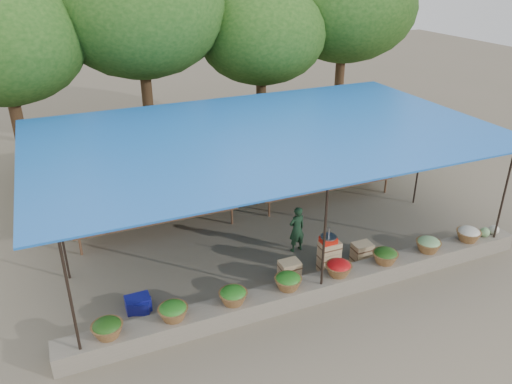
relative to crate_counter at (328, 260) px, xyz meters
name	(u,v)px	position (x,y,z in m)	size (l,w,h in m)	color
ground	(264,235)	(-0.66, 2.05, -0.31)	(60.00, 60.00, 0.00)	#6B624F
stone_curb	(317,288)	(-0.66, -0.70, -0.11)	(10.60, 0.55, 0.40)	#686453
stall_canopy	(264,136)	(-0.66, 2.11, 2.37)	(10.80, 6.60, 2.82)	black
produce_baskets	(314,275)	(-0.76, -0.70, 0.25)	(8.98, 0.58, 0.34)	brown
netting_backdrop	(222,151)	(-0.66, 5.20, 0.94)	(10.60, 0.06, 2.50)	#194620
tree_row	(203,19)	(-0.16, 8.14, 4.39)	(16.51, 5.50, 7.12)	#382914
fruit_table_left	(155,210)	(-3.16, 3.40, 0.30)	(4.21, 0.95, 0.93)	#553022
fruit_table_right	(323,179)	(1.84, 3.40, 0.30)	(4.21, 0.95, 0.93)	#553022
crate_counter	(328,260)	(0.00, 0.00, 0.00)	(2.35, 0.34, 0.77)	tan
weighing_scale	(328,239)	(-0.02, 0.00, 0.55)	(0.36, 0.36, 0.38)	red
vendor_seated	(297,229)	(-0.24, 1.08, 0.28)	(0.43, 0.28, 1.19)	#17331F
customer_left	(100,192)	(-4.38, 4.35, 0.63)	(0.91, 0.71, 1.88)	slate
customer_mid	(264,165)	(0.36, 4.39, 0.61)	(1.19, 0.68, 1.84)	slate
customer_right	(317,162)	(2.05, 4.18, 0.52)	(0.98, 0.41, 1.66)	slate
blue_crate_front	(138,303)	(-4.25, 0.34, -0.16)	(0.50, 0.36, 0.30)	navy
blue_crate_back	(139,306)	(-4.24, 0.27, -0.18)	(0.44, 0.32, 0.26)	navy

